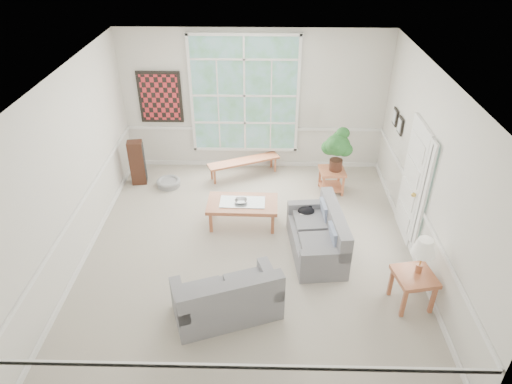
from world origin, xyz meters
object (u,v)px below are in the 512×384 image
at_px(loveseat_front, 226,292).
at_px(coffee_table, 243,213).
at_px(loveseat_right, 317,233).
at_px(end_table, 331,180).
at_px(side_table, 412,289).

xyz_separation_m(loveseat_front, coffee_table, (0.12, 2.16, -0.16)).
distance_m(loveseat_right, end_table, 2.01).
xyz_separation_m(loveseat_right, loveseat_front, (-1.39, -1.38, -0.01)).
relative_size(loveseat_right, coffee_table, 1.20).
distance_m(loveseat_right, coffee_table, 1.49).
distance_m(loveseat_right, loveseat_front, 1.96).
height_order(loveseat_front, end_table, loveseat_front).
xyz_separation_m(loveseat_front, side_table, (2.67, 0.24, -0.12)).
height_order(end_table, side_table, side_table).
xyz_separation_m(loveseat_right, coffee_table, (-1.26, 0.78, -0.17)).
relative_size(end_table, side_table, 0.89).
bearing_deg(loveseat_right, end_table, 70.25).
bearing_deg(coffee_table, end_table, 34.93).
xyz_separation_m(loveseat_right, side_table, (1.28, -1.14, -0.13)).
bearing_deg(loveseat_front, coffee_table, 67.19).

